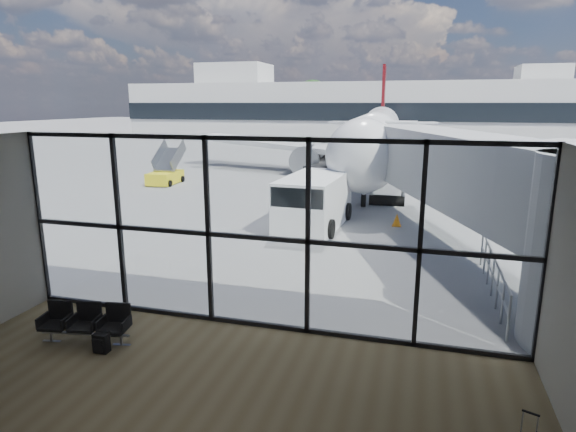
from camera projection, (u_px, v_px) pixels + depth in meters
The scene contains 21 objects.
ground at pixel (386, 155), 48.98m from camera, with size 220.00×220.00×0.00m, color slate.
lounge_shell at pixel (137, 300), 6.37m from camera, with size 12.02×8.01×4.51m.
glass_curtain_wall at pixel (257, 236), 10.97m from camera, with size 12.10×0.12×4.50m.
jet_bridge at pixel (463, 177), 16.20m from camera, with size 8.00×16.50×4.33m.
apron_railing at pixel (493, 271), 13.13m from camera, with size 0.06×5.46×1.11m.
far_terminal at pixel (395, 110), 68.77m from camera, with size 80.00×12.20×11.00m.
tree_0 at pixel (156, 106), 89.69m from camera, with size 4.95×4.95×7.12m.
tree_1 at pixel (185, 103), 87.98m from camera, with size 5.61×5.61×8.07m.
tree_2 at pixel (215, 99), 86.27m from camera, with size 6.27×6.27×9.03m.
tree_3 at pixel (246, 106), 84.98m from camera, with size 4.95×4.95×7.12m.
tree_4 at pixel (279, 103), 83.27m from camera, with size 5.61×5.61×8.07m.
tree_5 at pixel (313, 99), 81.56m from camera, with size 6.27×6.27×9.03m.
seating_row at pixel (87, 321), 10.66m from camera, with size 1.99×0.86×0.88m.
backpack at pixel (101, 343), 10.22m from camera, with size 0.32×0.29×0.47m.
airliner at pixel (376, 136), 36.84m from camera, with size 30.26×35.07×9.03m.
service_van at pixel (313, 201), 20.41m from camera, with size 2.69×5.17×2.20m.
belt_loader at pixel (322, 170), 33.87m from camera, with size 2.16×3.90×1.71m.
mobile_stairs at pixel (166, 176), 31.60m from camera, with size 1.85×3.25×2.22m.
traffic_cone_a at pixel (301, 215), 21.40m from camera, with size 0.46×0.46×0.66m.
traffic_cone_b at pixel (397, 220), 20.79m from camera, with size 0.39×0.39×0.55m.
traffic_cone_c at pixel (343, 191), 27.55m from camera, with size 0.36×0.36×0.52m.
Camera 1 is at (3.53, -9.99, 5.20)m, focal length 30.00 mm.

